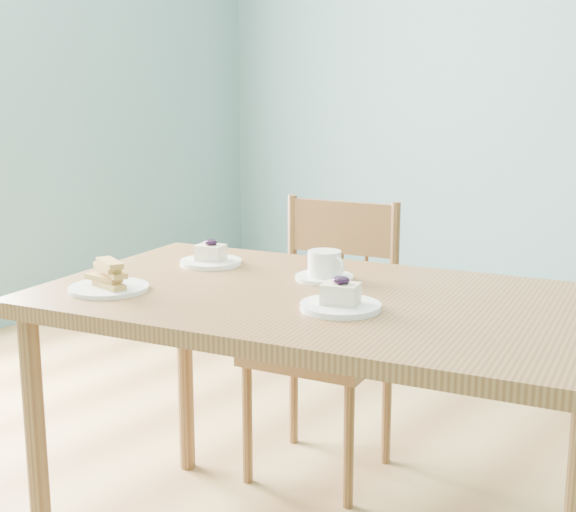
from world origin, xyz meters
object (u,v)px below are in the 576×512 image
(dining_chair, at_px, (325,337))
(cheesecake_plate_far, at_px, (211,258))
(cheesecake_plate_near, at_px, (340,301))
(coffee_cup, at_px, (325,267))
(biscotti_plate, at_px, (108,281))
(dining_table, at_px, (326,324))

(dining_chair, relative_size, cheesecake_plate_far, 5.08)
(cheesecake_plate_near, relative_size, coffee_cup, 1.21)
(dining_chair, xyz_separation_m, biscotti_plate, (-0.10, -0.76, 0.31))
(biscotti_plate, bearing_deg, dining_chair, 82.82)
(dining_chair, height_order, biscotti_plate, dining_chair)
(cheesecake_plate_near, xyz_separation_m, cheesecake_plate_far, (-0.55, 0.15, -0.00))
(dining_chair, height_order, cheesecake_plate_near, dining_chair)
(cheesecake_plate_near, bearing_deg, biscotti_plate, -158.32)
(dining_chair, distance_m, cheesecake_plate_far, 0.51)
(biscotti_plate, bearing_deg, dining_table, 34.29)
(coffee_cup, bearing_deg, cheesecake_plate_near, -40.54)
(cheesecake_plate_far, distance_m, coffee_cup, 0.36)
(cheesecake_plate_near, distance_m, coffee_cup, 0.28)
(cheesecake_plate_near, xyz_separation_m, coffee_cup, (-0.19, 0.20, 0.01))
(cheesecake_plate_far, height_order, biscotti_plate, biscotti_plate)
(dining_table, height_order, dining_chair, dining_chair)
(dining_chair, xyz_separation_m, cheesecake_plate_near, (0.44, -0.55, 0.31))
(cheesecake_plate_far, bearing_deg, biscotti_plate, -88.76)
(cheesecake_plate_far, xyz_separation_m, coffee_cup, (0.35, 0.06, 0.01))
(cheesecake_plate_far, bearing_deg, cheesecake_plate_near, -15.26)
(dining_chair, relative_size, biscotti_plate, 4.48)
(dining_table, relative_size, coffee_cup, 10.09)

